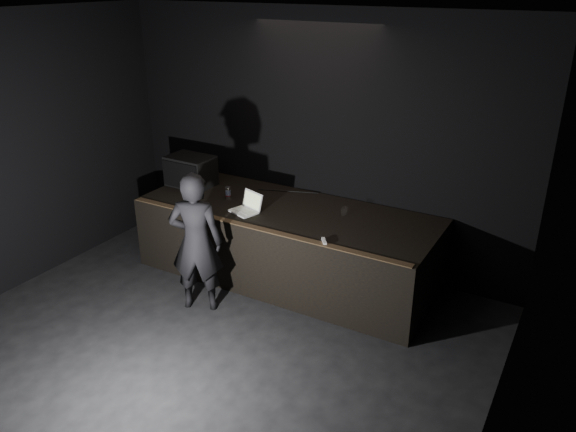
{
  "coord_description": "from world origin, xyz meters",
  "views": [
    {
      "loc": [
        3.41,
        -3.19,
        3.86
      ],
      "look_at": [
        0.27,
        2.3,
        1.12
      ],
      "focal_mm": 35.0,
      "sensor_mm": 36.0,
      "label": 1
    }
  ],
  "objects_px": {
    "laptop": "(247,206)",
    "beer_can": "(228,193)",
    "person": "(196,242)",
    "stage_riser": "(287,243)",
    "stage_monitor": "(191,171)"
  },
  "relations": [
    {
      "from": "laptop",
      "to": "person",
      "type": "relative_size",
      "value": 0.25
    },
    {
      "from": "beer_can",
      "to": "stage_riser",
      "type": "bearing_deg",
      "value": 5.01
    },
    {
      "from": "laptop",
      "to": "beer_can",
      "type": "xyz_separation_m",
      "value": [
        -0.47,
        0.24,
        0.02
      ]
    },
    {
      "from": "stage_monitor",
      "to": "laptop",
      "type": "xyz_separation_m",
      "value": [
        1.26,
        -0.41,
        -0.15
      ]
    },
    {
      "from": "stage_riser",
      "to": "person",
      "type": "relative_size",
      "value": 2.25
    },
    {
      "from": "stage_monitor",
      "to": "person",
      "type": "relative_size",
      "value": 0.37
    },
    {
      "from": "stage_riser",
      "to": "stage_monitor",
      "type": "distance_m",
      "value": 1.82
    },
    {
      "from": "person",
      "to": "stage_monitor",
      "type": "bearing_deg",
      "value": -73.2
    },
    {
      "from": "person",
      "to": "stage_riser",
      "type": "bearing_deg",
      "value": -138.44
    },
    {
      "from": "stage_riser",
      "to": "laptop",
      "type": "bearing_deg",
      "value": -142.81
    },
    {
      "from": "stage_riser",
      "to": "beer_can",
      "type": "xyz_separation_m",
      "value": [
        -0.89,
        -0.08,
        0.59
      ]
    },
    {
      "from": "beer_can",
      "to": "person",
      "type": "relative_size",
      "value": 0.1
    },
    {
      "from": "stage_monitor",
      "to": "beer_can",
      "type": "height_order",
      "value": "stage_monitor"
    },
    {
      "from": "person",
      "to": "beer_can",
      "type": "bearing_deg",
      "value": -97.51
    },
    {
      "from": "beer_can",
      "to": "person",
      "type": "bearing_deg",
      "value": -73.94
    }
  ]
}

